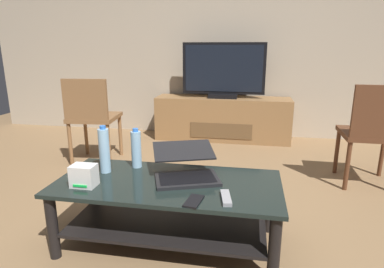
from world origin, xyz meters
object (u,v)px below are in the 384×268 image
object	(u,v)px
dining_chair	(373,130)
water_bottle_far	(136,149)
coffee_table	(168,201)
media_cabinet	(223,119)
router_box	(84,176)
cell_phone	(194,201)
television	(224,72)
tv_remote	(226,198)
water_bottle_near	(104,150)
side_chair	(92,115)
laptop	(186,167)

from	to	relation	value
dining_chair	water_bottle_far	size ratio (longest dim) A/B	3.42
coffee_table	media_cabinet	xyz separation A→B (m)	(0.10, 2.33, -0.01)
router_box	cell_phone	world-z (taller)	router_box
television	router_box	xyz separation A→B (m)	(-0.54, -2.45, -0.39)
media_cabinet	tv_remote	world-z (taller)	media_cabinet
router_box	water_bottle_far	distance (m)	0.39
media_cabinet	coffee_table	bearing A→B (deg)	-92.56
water_bottle_near	tv_remote	size ratio (longest dim) A/B	1.81
side_chair	cell_phone	size ratio (longest dim) A/B	6.10
coffee_table	dining_chair	distance (m)	1.81
dining_chair	laptop	world-z (taller)	dining_chair
router_box	cell_phone	distance (m)	0.63
cell_phone	laptop	bearing A→B (deg)	116.83
router_box	cell_phone	bearing A→B (deg)	-7.47
side_chair	water_bottle_far	bearing A→B (deg)	-51.18
television	side_chair	bearing A→B (deg)	-137.41
side_chair	water_bottle_near	xyz separation A→B (m)	(0.67, -1.14, 0.04)
cell_phone	dining_chair	bearing A→B (deg)	55.16
coffee_table	media_cabinet	world-z (taller)	media_cabinet
side_chair	cell_phone	bearing A→B (deg)	-48.70
media_cabinet	cell_phone	size ratio (longest dim) A/B	11.79
dining_chair	water_bottle_near	size ratio (longest dim) A/B	2.97
television	laptop	distance (m)	2.25
television	dining_chair	size ratio (longest dim) A/B	1.15
dining_chair	tv_remote	size ratio (longest dim) A/B	5.38
side_chair	cell_phone	world-z (taller)	side_chair
router_box	dining_chair	bearing A→B (deg)	33.63
television	water_bottle_near	size ratio (longest dim) A/B	3.42
water_bottle_far	media_cabinet	bearing A→B (deg)	80.51
dining_chair	router_box	distance (m)	2.24
coffee_table	laptop	bearing A→B (deg)	46.03
coffee_table	water_bottle_far	world-z (taller)	water_bottle_far
media_cabinet	television	bearing A→B (deg)	-90.00
coffee_table	television	xyz separation A→B (m)	(0.10, 2.31, 0.57)
media_cabinet	tv_remote	xyz separation A→B (m)	(0.24, -2.50, 0.14)
coffee_table	router_box	xyz separation A→B (m)	(-0.44, -0.14, 0.18)
cell_phone	water_bottle_near	bearing A→B (deg)	161.88
coffee_table	media_cabinet	bearing A→B (deg)	87.44
television	laptop	xyz separation A→B (m)	(-0.02, -2.22, -0.39)
tv_remote	cell_phone	bearing A→B (deg)	-170.82
water_bottle_near	water_bottle_far	world-z (taller)	water_bottle_near
dining_chair	cell_phone	distance (m)	1.81
tv_remote	router_box	bearing A→B (deg)	167.68
media_cabinet	router_box	xyz separation A→B (m)	(-0.54, -2.47, 0.19)
coffee_table	cell_phone	distance (m)	0.32
media_cabinet	router_box	distance (m)	2.53
coffee_table	side_chair	world-z (taller)	side_chair
media_cabinet	cell_phone	bearing A→B (deg)	-88.07
water_bottle_far	cell_phone	size ratio (longest dim) A/B	1.80
water_bottle_far	cell_phone	world-z (taller)	water_bottle_far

